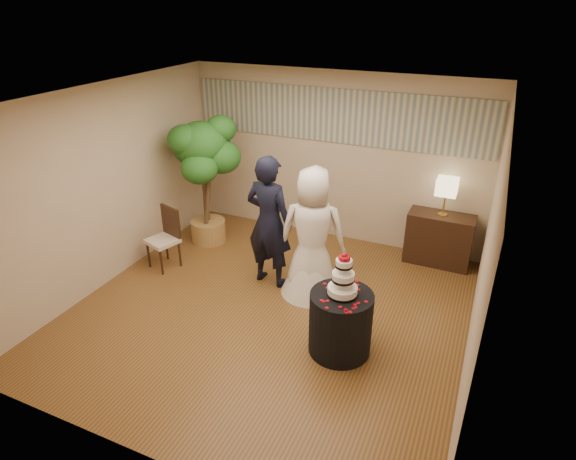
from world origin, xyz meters
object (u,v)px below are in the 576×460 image
at_px(groom, 269,222).
at_px(console, 439,239).
at_px(bride, 312,233).
at_px(table_lamp, 445,197).
at_px(cake_table, 340,323).
at_px(wedding_cake, 343,274).
at_px(ficus_tree, 204,181).
at_px(side_chair, 162,239).

bearing_deg(groom, console, -137.81).
height_order(groom, bride, groom).
bearing_deg(groom, table_lamp, -137.81).
xyz_separation_m(cake_table, table_lamp, (0.74, 2.62, 0.72)).
xyz_separation_m(console, table_lamp, (0.00, 0.00, 0.70)).
relative_size(wedding_cake, table_lamp, 0.93).
xyz_separation_m(groom, wedding_cake, (1.42, -1.05, 0.09)).
distance_m(groom, bride, 0.66).
height_order(console, ficus_tree, ficus_tree).
height_order(wedding_cake, ficus_tree, ficus_tree).
xyz_separation_m(groom, bride, (0.66, -0.01, -0.04)).
xyz_separation_m(wedding_cake, side_chair, (-3.10, 0.77, -0.58)).
xyz_separation_m(cake_table, ficus_tree, (-2.96, 1.81, 0.70)).
xyz_separation_m(groom, cake_table, (1.42, -1.05, -0.58)).
height_order(table_lamp, ficus_tree, ficus_tree).
bearing_deg(cake_table, side_chair, 166.04).
bearing_deg(side_chair, groom, 27.15).
height_order(cake_table, side_chair, side_chair).
relative_size(groom, ficus_tree, 0.89).
xyz_separation_m(bride, table_lamp, (1.50, 1.58, 0.18)).
relative_size(cake_table, table_lamp, 1.35).
bearing_deg(ficus_tree, side_chair, -98.11).
height_order(groom, side_chair, groom).
bearing_deg(table_lamp, groom, -144.06).
bearing_deg(groom, side_chair, 15.63).
xyz_separation_m(table_lamp, side_chair, (-3.84, -1.84, -0.64)).
bearing_deg(wedding_cake, bride, 126.37).
xyz_separation_m(cake_table, wedding_cake, (0.00, 0.00, 0.66)).
distance_m(ficus_tree, side_chair, 1.21).
bearing_deg(cake_table, table_lamp, 74.22).
bearing_deg(cake_table, ficus_tree, 148.58).
distance_m(console, side_chair, 4.26).
xyz_separation_m(table_lamp, ficus_tree, (-3.70, -0.81, -0.02)).
xyz_separation_m(cake_table, console, (0.74, 2.62, 0.02)).
bearing_deg(bride, wedding_cake, 112.80).
height_order(groom, console, groom).
relative_size(groom, bride, 1.04).
height_order(wedding_cake, console, wedding_cake).
bearing_deg(side_chair, table_lamp, 43.40).
xyz_separation_m(wedding_cake, console, (0.74, 2.62, -0.64)).
bearing_deg(groom, bride, -174.67).
bearing_deg(groom, ficus_tree, -19.98).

